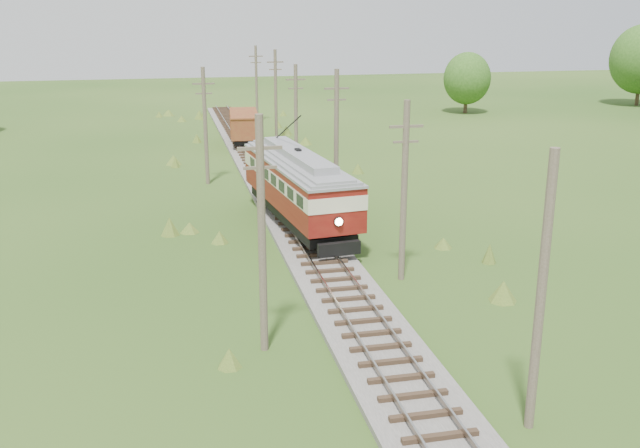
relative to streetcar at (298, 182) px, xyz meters
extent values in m
cube|color=#605B54|center=(0.00, 6.83, -2.73)|extent=(3.60, 96.00, 0.25)
cube|color=#726659|center=(-0.72, 6.83, -2.37)|extent=(0.08, 96.00, 0.17)
cube|color=#726659|center=(0.72, 6.83, -2.37)|extent=(0.08, 96.00, 0.17)
cube|color=#2D2116|center=(0.00, 6.83, -2.53)|extent=(2.40, 96.00, 0.16)
cube|color=black|center=(0.00, 0.00, -1.80)|extent=(4.06, 12.58, 0.50)
cube|color=#650E0D|center=(0.00, 0.00, -0.68)|extent=(4.65, 13.70, 1.23)
cube|color=beige|center=(0.00, 0.00, 0.33)|extent=(4.69, 13.77, 0.78)
cube|color=black|center=(0.00, 0.00, 0.33)|extent=(4.65, 13.17, 0.62)
cube|color=#650E0D|center=(0.00, 0.00, 0.89)|extent=(4.65, 13.70, 0.34)
cube|color=gray|center=(0.00, 0.00, 1.26)|extent=(4.73, 13.84, 0.43)
cube|color=gray|center=(0.00, 0.00, 1.64)|extent=(2.55, 10.17, 0.45)
sphere|color=#FFF2BF|center=(0.78, -6.75, -0.51)|extent=(0.40, 0.40, 0.40)
cylinder|color=black|center=(-0.23, 2.00, 2.90)|extent=(0.66, 5.19, 2.16)
cylinder|color=black|center=(-0.25, -5.14, -1.85)|extent=(0.24, 0.90, 0.90)
cylinder|color=black|center=(1.41, -4.95, -1.85)|extent=(0.24, 0.90, 0.90)
cylinder|color=black|center=(-1.41, 4.95, -1.85)|extent=(0.24, 0.90, 0.90)
cylinder|color=black|center=(0.25, 5.14, -1.85)|extent=(0.24, 0.90, 0.90)
cube|color=black|center=(0.00, 27.93, -1.96)|extent=(2.62, 7.17, 0.49)
cube|color=maroon|center=(0.00, 27.93, -0.74)|extent=(3.19, 7.99, 1.95)
cube|color=maroon|center=(0.00, 27.93, 0.29)|extent=(3.25, 8.15, 0.12)
cylinder|color=black|center=(-0.93, 25.66, -1.91)|extent=(0.18, 0.79, 0.78)
cylinder|color=black|center=(0.53, 25.54, -1.91)|extent=(0.18, 0.79, 0.78)
cylinder|color=black|center=(-0.53, 30.33, -1.91)|extent=(0.18, 0.79, 0.78)
cylinder|color=black|center=(0.93, 30.20, -1.91)|extent=(0.18, 0.79, 0.78)
cone|color=gray|center=(2.56, 22.55, -2.19)|extent=(3.56, 3.56, 1.34)
cone|color=gray|center=(3.45, 21.44, -2.47)|extent=(2.00, 2.00, 0.78)
cylinder|color=brown|center=(3.10, -22.17, 1.54)|extent=(0.30, 0.30, 8.80)
cylinder|color=brown|center=(3.30, -9.17, 1.44)|extent=(0.30, 0.30, 8.60)
cube|color=brown|center=(3.30, -9.17, 4.54)|extent=(1.60, 0.12, 0.12)
cube|color=brown|center=(3.30, -9.17, 3.84)|extent=(1.20, 0.10, 0.10)
cylinder|color=brown|center=(3.20, 3.83, 1.64)|extent=(0.30, 0.30, 9.00)
cube|color=brown|center=(3.20, 3.83, 4.94)|extent=(1.60, 0.12, 0.12)
cube|color=brown|center=(3.20, 3.83, 4.24)|extent=(1.20, 0.10, 0.10)
cylinder|color=brown|center=(3.00, 16.83, 1.34)|extent=(0.30, 0.30, 8.40)
cube|color=brown|center=(3.00, 16.83, 4.34)|extent=(1.60, 0.12, 0.12)
cube|color=brown|center=(3.00, 16.83, 3.64)|extent=(1.20, 0.10, 0.10)
cylinder|color=brown|center=(3.40, 29.83, 1.59)|extent=(0.30, 0.30, 8.90)
cube|color=brown|center=(3.40, 29.83, 4.84)|extent=(1.60, 0.12, 0.12)
cube|color=brown|center=(3.40, 29.83, 4.14)|extent=(1.20, 0.10, 0.10)
cylinder|color=brown|center=(3.20, 42.83, 1.49)|extent=(0.30, 0.30, 8.70)
cube|color=brown|center=(3.20, 42.83, 4.64)|extent=(1.60, 0.12, 0.12)
cube|color=brown|center=(3.20, 42.83, 3.94)|extent=(1.20, 0.10, 0.10)
cylinder|color=brown|center=(-4.20, -15.17, 1.64)|extent=(0.30, 0.30, 9.00)
cube|color=brown|center=(-4.20, -15.17, 4.94)|extent=(1.60, 0.12, 0.12)
cube|color=brown|center=(-4.20, -15.17, 4.24)|extent=(1.20, 0.10, 0.10)
cylinder|color=brown|center=(-4.50, 12.83, 1.44)|extent=(0.30, 0.30, 8.60)
cube|color=brown|center=(-4.50, 12.83, 4.54)|extent=(1.60, 0.12, 0.12)
cube|color=brown|center=(-4.50, 12.83, 3.84)|extent=(1.20, 0.10, 0.10)
cylinder|color=#38281C|center=(56.00, 46.83, -1.06)|extent=(0.50, 0.50, 3.60)
cylinder|color=#38281C|center=(30.00, 44.83, -1.60)|extent=(0.50, 0.50, 2.52)
ellipsoid|color=#2A5318|center=(30.00, 44.83, 1.48)|extent=(5.88, 5.88, 6.47)
camera|label=1|loc=(-7.42, -39.79, 9.56)|focal=40.00mm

